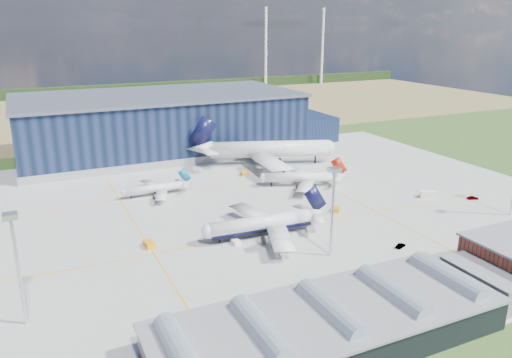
% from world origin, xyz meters
% --- Properties ---
extents(ground, '(600.00, 600.00, 0.00)m').
position_xyz_m(ground, '(0.00, 0.00, 0.00)').
color(ground, '#365A22').
rests_on(ground, ground).
extents(apron, '(220.00, 160.00, 0.08)m').
position_xyz_m(apron, '(0.00, 10.00, 0.03)').
color(apron, '#9D9C97').
rests_on(apron, ground).
extents(farmland, '(600.00, 220.00, 0.01)m').
position_xyz_m(farmland, '(0.00, 220.00, 0.00)').
color(farmland, olive).
rests_on(farmland, ground).
extents(treeline, '(600.00, 8.00, 8.00)m').
position_xyz_m(treeline, '(0.00, 300.00, 4.00)').
color(treeline, black).
rests_on(treeline, ground).
extents(hangar, '(145.00, 62.00, 26.10)m').
position_xyz_m(hangar, '(2.81, 94.80, 11.62)').
color(hangar, black).
rests_on(hangar, ground).
extents(glass_concourse, '(78.00, 23.00, 8.60)m').
position_xyz_m(glass_concourse, '(-6.45, -60.00, 3.69)').
color(glass_concourse, black).
rests_on(glass_concourse, ground).
extents(light_mast_west, '(2.60, 2.60, 23.00)m').
position_xyz_m(light_mast_west, '(-60.00, -30.00, 15.43)').
color(light_mast_west, silver).
rests_on(light_mast_west, ground).
extents(light_mast_center, '(2.60, 2.60, 23.00)m').
position_xyz_m(light_mast_center, '(10.00, -30.00, 15.43)').
color(light_mast_center, silver).
rests_on(light_mast_center, ground).
extents(airliner_navy, '(39.81, 39.03, 12.32)m').
position_xyz_m(airliner_navy, '(-0.70, -12.00, 6.16)').
color(airliner_navy, white).
rests_on(airliner_navy, ground).
extents(airliner_red, '(41.78, 41.41, 10.47)m').
position_xyz_m(airliner_red, '(30.97, 22.00, 5.24)').
color(airliner_red, white).
rests_on(airliner_red, ground).
extents(airliner_widebody, '(78.62, 77.82, 20.13)m').
position_xyz_m(airliner_widebody, '(34.34, 52.59, 10.06)').
color(airliner_widebody, white).
rests_on(airliner_widebody, ground).
extents(airliner_regional, '(24.95, 24.41, 8.12)m').
position_xyz_m(airliner_regional, '(-18.62, 34.01, 4.06)').
color(airliner_regional, white).
rests_on(airliner_regional, ground).
extents(gse_tug_a, '(2.73, 4.00, 1.57)m').
position_xyz_m(gse_tug_a, '(-29.99, -5.66, 0.78)').
color(gse_tug_a, orange).
rests_on(gse_tug_a, ground).
extents(gse_tug_b, '(3.96, 4.02, 1.47)m').
position_xyz_m(gse_tug_b, '(28.71, -4.80, 0.73)').
color(gse_tug_b, orange).
rests_on(gse_tug_b, ground).
extents(gse_cart_a, '(2.06, 2.95, 1.23)m').
position_xyz_m(gse_cart_a, '(-8.89, -13.82, 0.61)').
color(gse_cart_a, white).
rests_on(gse_cart_a, ground).
extents(gse_van_b, '(5.57, 4.52, 2.33)m').
position_xyz_m(gse_van_b, '(63.85, -7.02, 1.16)').
color(gse_van_b, white).
rests_on(gse_van_b, ground).
extents(gse_tug_c, '(3.25, 4.12, 1.58)m').
position_xyz_m(gse_tug_c, '(18.92, 42.99, 0.79)').
color(gse_tug_c, orange).
rests_on(gse_tug_c, ground).
extents(gse_cart_b, '(3.46, 3.10, 1.25)m').
position_xyz_m(gse_cart_b, '(4.40, 57.21, 0.62)').
color(gse_cart_b, white).
rests_on(gse_cart_b, ground).
extents(car_a, '(3.99, 2.80, 1.26)m').
position_xyz_m(car_a, '(76.11, -14.85, 0.63)').
color(car_a, '#99999E').
rests_on(car_a, ground).
extents(car_b, '(3.63, 2.38, 1.13)m').
position_xyz_m(car_b, '(29.14, -33.92, 0.57)').
color(car_b, '#99999E').
rests_on(car_b, ground).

